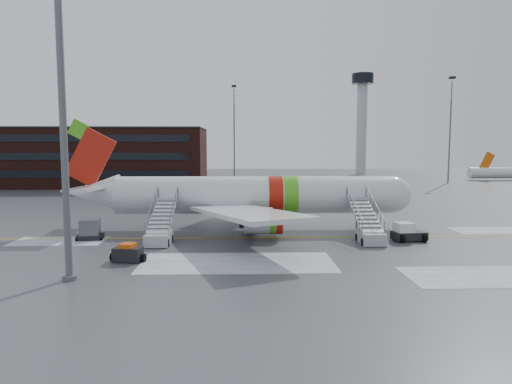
{
  "coord_description": "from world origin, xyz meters",
  "views": [
    {
      "loc": [
        -5.54,
        -42.44,
        8.41
      ],
      "look_at": [
        -4.34,
        1.62,
        4.0
      ],
      "focal_mm": 32.0,
      "sensor_mm": 36.0,
      "label": 1
    }
  ],
  "objects_px": {
    "uld_container": "(90,230)",
    "baggage_tractor": "(128,254)",
    "airstair_fwd": "(368,230)",
    "airstair_aft": "(160,231)",
    "pushback_tug": "(407,233)",
    "airliner": "(246,196)",
    "light_mast_near": "(61,84)"
  },
  "relations": [
    {
      "from": "airstair_aft",
      "to": "baggage_tractor",
      "type": "bearing_deg",
      "value": -100.25
    },
    {
      "from": "pushback_tug",
      "to": "uld_container",
      "type": "relative_size",
      "value": 1.22
    },
    {
      "from": "pushback_tug",
      "to": "baggage_tractor",
      "type": "distance_m",
      "value": 24.07
    },
    {
      "from": "airliner",
      "to": "airstair_aft",
      "type": "xyz_separation_m",
      "value": [
        -7.56,
        -6.54,
        -2.35
      ]
    },
    {
      "from": "airstair_aft",
      "to": "pushback_tug",
      "type": "distance_m",
      "value": 21.92
    },
    {
      "from": "uld_container",
      "to": "baggage_tractor",
      "type": "xyz_separation_m",
      "value": [
        5.46,
        -8.16,
        -0.29
      ]
    },
    {
      "from": "airstair_fwd",
      "to": "airliner",
      "type": "bearing_deg",
      "value": 148.79
    },
    {
      "from": "airliner",
      "to": "pushback_tug",
      "type": "xyz_separation_m",
      "value": [
        14.36,
        -6.29,
        -2.69
      ]
    },
    {
      "from": "airliner",
      "to": "uld_container",
      "type": "height_order",
      "value": "airliner"
    },
    {
      "from": "pushback_tug",
      "to": "uld_container",
      "type": "distance_m",
      "value": 28.59
    },
    {
      "from": "airstair_aft",
      "to": "baggage_tractor",
      "type": "relative_size",
      "value": 2.86
    },
    {
      "from": "airstair_aft",
      "to": "pushback_tug",
      "type": "height_order",
      "value": "airstair_aft"
    },
    {
      "from": "airliner",
      "to": "baggage_tractor",
      "type": "distance_m",
      "value": 15.97
    },
    {
      "from": "uld_container",
      "to": "airstair_fwd",
      "type": "bearing_deg",
      "value": -3.75
    },
    {
      "from": "airstair_aft",
      "to": "uld_container",
      "type": "height_order",
      "value": "airstair_aft"
    },
    {
      "from": "pushback_tug",
      "to": "uld_container",
      "type": "height_order",
      "value": "uld_container"
    },
    {
      "from": "airliner",
      "to": "airstair_aft",
      "type": "height_order",
      "value": "airliner"
    },
    {
      "from": "pushback_tug",
      "to": "light_mast_near",
      "type": "distance_m",
      "value": 30.28
    },
    {
      "from": "baggage_tractor",
      "to": "light_mast_near",
      "type": "bearing_deg",
      "value": -119.07
    },
    {
      "from": "airstair_aft",
      "to": "light_mast_near",
      "type": "bearing_deg",
      "value": -108.53
    },
    {
      "from": "airstair_aft",
      "to": "light_mast_near",
      "type": "xyz_separation_m",
      "value": [
        -3.72,
        -11.1,
        11.11
      ]
    },
    {
      "from": "uld_container",
      "to": "light_mast_near",
      "type": "height_order",
      "value": "light_mast_near"
    },
    {
      "from": "airstair_fwd",
      "to": "airstair_aft",
      "type": "xyz_separation_m",
      "value": [
        -18.35,
        0.0,
        0.0
      ]
    },
    {
      "from": "airliner",
      "to": "uld_container",
      "type": "relative_size",
      "value": 14.02
    },
    {
      "from": "airliner",
      "to": "pushback_tug",
      "type": "bearing_deg",
      "value": -23.67
    },
    {
      "from": "uld_container",
      "to": "baggage_tractor",
      "type": "distance_m",
      "value": 9.83
    },
    {
      "from": "baggage_tractor",
      "to": "light_mast_near",
      "type": "relative_size",
      "value": 0.11
    },
    {
      "from": "airliner",
      "to": "light_mast_near",
      "type": "distance_m",
      "value": 22.69
    },
    {
      "from": "airstair_aft",
      "to": "airstair_fwd",
      "type": "bearing_deg",
      "value": 0.0
    },
    {
      "from": "light_mast_near",
      "to": "airstair_fwd",
      "type": "bearing_deg",
      "value": 26.7
    },
    {
      "from": "baggage_tractor",
      "to": "airstair_aft",
      "type": "bearing_deg",
      "value": 79.75
    },
    {
      "from": "airstair_fwd",
      "to": "baggage_tractor",
      "type": "distance_m",
      "value": 20.59
    }
  ]
}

